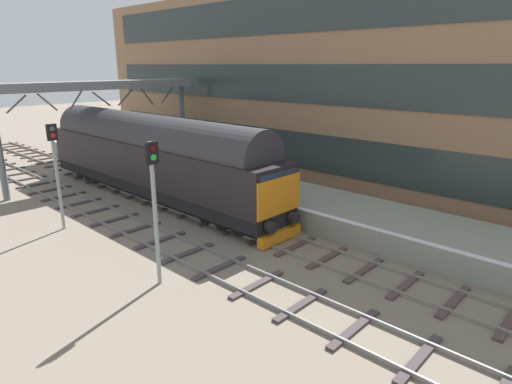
# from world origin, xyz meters

# --- Properties ---
(ground_plane) EXTENTS (140.00, 140.00, 0.00)m
(ground_plane) POSITION_xyz_m (0.00, 0.00, 0.00)
(ground_plane) COLOR gray
(ground_plane) RESTS_ON ground
(track_main) EXTENTS (2.50, 60.00, 0.15)m
(track_main) POSITION_xyz_m (0.00, 0.00, 0.06)
(track_main) COLOR gray
(track_main) RESTS_ON ground
(track_adjacent_west) EXTENTS (2.50, 60.00, 0.15)m
(track_adjacent_west) POSITION_xyz_m (-3.43, -0.00, 0.06)
(track_adjacent_west) COLOR slate
(track_adjacent_west) RESTS_ON ground
(station_platform) EXTENTS (4.00, 44.00, 1.01)m
(station_platform) POSITION_xyz_m (3.60, 0.00, 0.50)
(station_platform) COLOR gray
(station_platform) RESTS_ON ground
(station_building) EXTENTS (4.93, 41.26, 11.89)m
(station_building) POSITION_xyz_m (10.33, 0.60, 5.95)
(station_building) COLOR #977051
(station_building) RESTS_ON ground
(diesel_locomotive) EXTENTS (2.74, 18.66, 4.68)m
(diesel_locomotive) POSITION_xyz_m (0.00, 4.51, 2.48)
(diesel_locomotive) COLOR black
(diesel_locomotive) RESTS_ON ground
(signal_post_near) EXTENTS (0.44, 0.22, 4.91)m
(signal_post_near) POSITION_xyz_m (-5.57, -4.01, 3.03)
(signal_post_near) COLOR gray
(signal_post_near) RESTS_ON ground
(signal_post_mid) EXTENTS (0.44, 0.22, 4.79)m
(signal_post_mid) POSITION_xyz_m (-5.57, 3.52, 2.96)
(signal_post_mid) COLOR gray
(signal_post_mid) RESTS_ON ground
(platform_number_sign) EXTENTS (0.10, 0.44, 1.72)m
(platform_number_sign) POSITION_xyz_m (1.85, -2.38, 2.16)
(platform_number_sign) COLOR slate
(platform_number_sign) RESTS_ON station_platform
(waiting_passenger) EXTENTS (0.39, 0.51, 1.64)m
(waiting_passenger) POSITION_xyz_m (3.32, 6.73, 1.99)
(waiting_passenger) COLOR #352C37
(waiting_passenger) RESTS_ON station_platform
(overhead_footbridge) EXTENTS (12.73, 2.00, 6.28)m
(overhead_footbridge) POSITION_xyz_m (0.33, 10.17, 5.69)
(overhead_footbridge) COLOR slate
(overhead_footbridge) RESTS_ON ground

